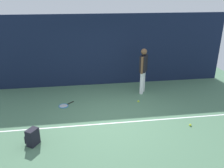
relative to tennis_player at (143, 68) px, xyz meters
The scene contains 8 objects.
ground_plane 2.51m from the tennis_player, 126.28° to the right, with size 12.00×12.00×0.00m, color #4C7556.
back_fence 1.83m from the tennis_player, 140.52° to the left, with size 10.00×0.10×2.83m, color #141E38.
court_line 2.66m from the tennis_player, 123.68° to the right, with size 9.00×0.05×0.00m, color white.
tennis_player is the anchor object (origin of this frame).
tennis_racket 3.14m from the tennis_player, 165.84° to the right, with size 0.57×0.54×0.03m.
backpack 4.58m from the tennis_player, 142.18° to the right, with size 0.38×0.37×0.44m.
tennis_ball_near_player 2.80m from the tennis_player, 73.62° to the right, with size 0.07×0.07×0.07m, color #CCE033.
tennis_ball_by_fence 1.28m from the tennis_player, 113.28° to the right, with size 0.07×0.07×0.07m, color #CCE033.
Camera 1 is at (-0.93, -6.03, 3.58)m, focal length 37.30 mm.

